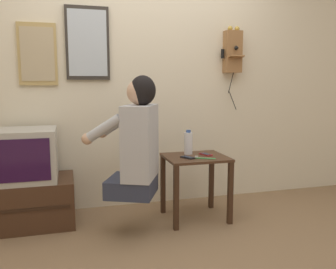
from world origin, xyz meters
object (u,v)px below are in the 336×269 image
object	(u,v)px
wall_phone_antique	(233,51)
wall_mirror	(88,43)
television	(27,155)
person	(137,141)
framed_picture	(38,54)
cell_phone_held	(188,157)
water_bottle	(188,143)
toothbrush	(204,158)
cell_phone_spare	(206,154)

from	to	relation	value
wall_phone_antique	wall_mirror	bearing A→B (deg)	178.37
television	wall_mirror	xyz separation A→B (m)	(0.54, 0.28, 0.95)
person	framed_picture	size ratio (longest dim) A/B	1.73
cell_phone_held	water_bottle	xyz separation A→B (m)	(0.06, 0.16, 0.10)
toothbrush	framed_picture	bearing A→B (deg)	91.12
cell_phone_spare	toothbrush	bearing A→B (deg)	-134.41
water_bottle	toothbrush	size ratio (longest dim) A/B	1.36
wall_mirror	toothbrush	size ratio (longest dim) A/B	4.05
person	television	xyz separation A→B (m)	(-0.85, 0.41, -0.14)
person	wall_mirror	distance (m)	1.11
cell_phone_spare	wall_mirror	bearing A→B (deg)	137.72
cell_phone_spare	cell_phone_held	bearing A→B (deg)	-173.87
wall_phone_antique	framed_picture	distance (m)	1.86
wall_phone_antique	cell_phone_spare	bearing A→B (deg)	-135.58
wall_phone_antique	wall_mirror	xyz separation A→B (m)	(-1.43, 0.04, 0.04)
wall_mirror	cell_phone_held	size ratio (longest dim) A/B	4.77
framed_picture	television	bearing A→B (deg)	-110.15
television	toothbrush	world-z (taller)	television
wall_phone_antique	toothbrush	size ratio (longest dim) A/B	5.14
framed_picture	cell_phone_held	size ratio (longest dim) A/B	3.96
wall_mirror	person	bearing A→B (deg)	-65.48
wall_mirror	toothbrush	bearing A→B (deg)	-34.92
framed_picture	wall_phone_antique	bearing A→B (deg)	-1.34
wall_phone_antique	person	bearing A→B (deg)	-149.89
cell_phone_spare	toothbrush	distance (m)	0.17
wall_phone_antique	water_bottle	xyz separation A→B (m)	(-0.59, -0.36, -0.85)
cell_phone_held	toothbrush	world-z (taller)	toothbrush
cell_phone_held	wall_phone_antique	bearing A→B (deg)	10.23
water_bottle	cell_phone_spare	bearing A→B (deg)	-30.49
cell_phone_held	toothbrush	bearing A→B (deg)	-56.32
person	cell_phone_held	size ratio (longest dim) A/B	6.86
wall_phone_antique	toothbrush	world-z (taller)	wall_phone_antique
cell_phone_spare	water_bottle	size ratio (longest dim) A/B	0.62
wall_phone_antique	framed_picture	bearing A→B (deg)	178.66
person	toothbrush	distance (m)	0.62
person	framed_picture	distance (m)	1.24
cell_phone_spare	wall_phone_antique	bearing A→B (deg)	28.38
cell_phone_spare	water_bottle	distance (m)	0.19
television	cell_phone_spare	size ratio (longest dim) A/B	3.50
television	framed_picture	bearing A→B (deg)	69.85
toothbrush	wall_phone_antique	bearing A→B (deg)	-15.59
wall_phone_antique	cell_phone_spare	world-z (taller)	wall_phone_antique
cell_phone_held	cell_phone_spare	size ratio (longest dim) A/B	1.01
person	cell_phone_spare	size ratio (longest dim) A/B	6.95
framed_picture	toothbrush	size ratio (longest dim) A/B	3.36
wall_phone_antique	cell_phone_held	xyz separation A→B (m)	(-0.65, -0.52, -0.95)
cell_phone_spare	toothbrush	size ratio (longest dim) A/B	0.84
water_bottle	toothbrush	bearing A→B (deg)	-75.23
toothbrush	television	bearing A→B (deg)	102.86
person	television	world-z (taller)	person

